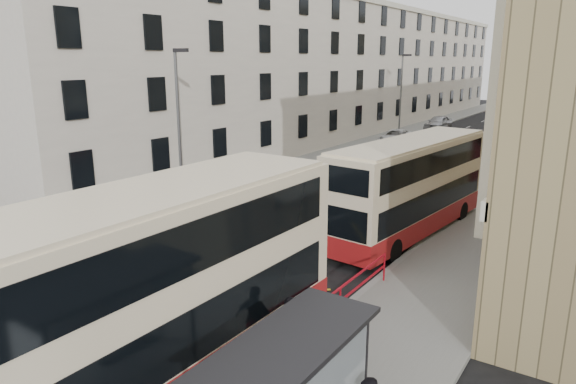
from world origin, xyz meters
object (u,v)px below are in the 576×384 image
Objects in this scene: car_red at (554,116)px; white_van at (395,137)px; street_lamp_far at (401,91)px; car_dark at (497,112)px; double_decker_rear at (410,187)px; pedestrian_far at (290,332)px; car_silver at (438,123)px; double_decker_front at (120,312)px; street_lamp_near at (179,120)px.

white_van is at bearing 88.56° from car_red.
street_lamp_far reaches higher than car_dark.
street_lamp_far is at bearing 118.45° from double_decker_rear.
pedestrian_far is 0.47× the size of car_dark.
street_lamp_far is 2.05× the size of car_dark.
car_silver is at bearing -90.97° from car_dark.
white_van is at bearing 104.86° from double_decker_front.
car_red is at bearing 60.79° from car_silver.
double_decker_front is 3.16× the size of car_dark.
double_decker_rear is 55.39m from car_dark.
street_lamp_near is at bearing -90.00° from street_lamp_far.
street_lamp_near reaches higher than double_decker_rear.
car_dark is (-9.29, 66.48, -0.43)m from pedestrian_far.
car_silver is 1.20× the size of car_dark.
double_decker_rear reaches higher than pedestrian_far.
street_lamp_far is (0.00, 30.00, 0.00)m from street_lamp_near.
car_red is (11.03, 53.52, -3.86)m from street_lamp_near.
street_lamp_far is at bearing -60.91° from pedestrian_far.
white_van is (-9.52, 38.57, -1.81)m from double_decker_front.
double_decker_front is at bearing -78.14° from car_dark.
street_lamp_near is at bearing 96.75° from car_red.
pedestrian_far reaches higher than white_van.
double_decker_front is 2.49× the size of white_van.
car_silver is 18.87m from car_dark.
car_silver is (-9.52, 51.09, -1.70)m from double_decker_front.
car_red is (-0.32, 50.93, -1.40)m from double_decker_rear.
car_silver is (1.15, 38.66, -3.84)m from street_lamp_near.
street_lamp_near reaches higher than white_van.
double_decker_front reaches higher than double_decker_rear.
double_decker_front is 1.13× the size of double_decker_rear.
car_dark is at bearing -70.96° from pedestrian_far.
street_lamp_near is 0.65× the size of double_decker_front.
white_van is at bearing -73.44° from street_lamp_far.
car_silver is at bearing -65.32° from pedestrian_far.
car_dark is (2.26, 31.26, -0.04)m from white_van.
pedestrian_far is at bearing 59.76° from double_decker_front.
car_red is at bearing -21.03° from car_dark.
double_decker_rear is 25.69m from white_van.
car_red is at bearing 78.35° from street_lamp_near.
double_decker_rear reaches higher than car_dark.
white_van is 29.12m from car_red.
street_lamp_far reaches higher than double_decker_rear.
street_lamp_far is 26.26m from car_red.
car_silver is at bearing 74.78° from car_red.
double_decker_front reaches higher than car_silver.
car_dark is (-7.26, 69.83, -1.86)m from double_decker_front.
double_decker_front reaches higher than car_dark.
double_decker_rear is (0.68, 15.03, -0.33)m from double_decker_front.
car_dark is (2.26, 18.74, -0.15)m from car_silver.
street_lamp_near reaches higher than pedestrian_far.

